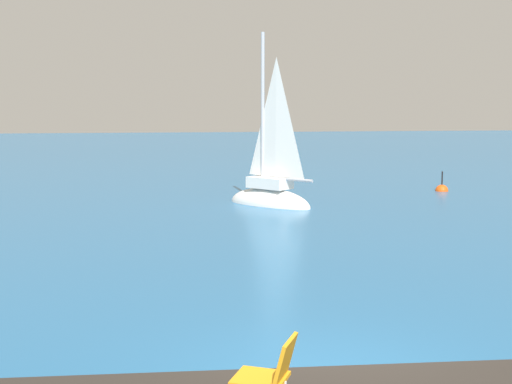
# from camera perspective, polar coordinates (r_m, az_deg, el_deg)

# --- Properties ---
(ground_plane) EXTENTS (160.00, 160.00, 0.00)m
(ground_plane) POSITION_cam_1_polar(r_m,az_deg,el_deg) (10.16, 5.94, -14.94)
(ground_plane) COLOR #236093
(sailboat_near) EXTENTS (3.38, 3.58, 7.00)m
(sailboat_near) POSITION_cam_1_polar(r_m,az_deg,el_deg) (26.38, 1.15, -0.23)
(sailboat_near) COLOR white
(sailboat_near) RESTS_ON ground
(beach_chair) EXTENTS (0.74, 0.69, 0.80)m
(beach_chair) POSITION_cam_1_polar(r_m,az_deg,el_deg) (7.33, 1.23, -14.23)
(beach_chair) COLOR orange
(beach_chair) RESTS_ON shore_ledge
(marker_buoy) EXTENTS (0.56, 0.56, 1.13)m
(marker_buoy) POSITION_cam_1_polar(r_m,az_deg,el_deg) (31.53, 14.75, 0.09)
(marker_buoy) COLOR #EA5114
(marker_buoy) RESTS_ON ground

